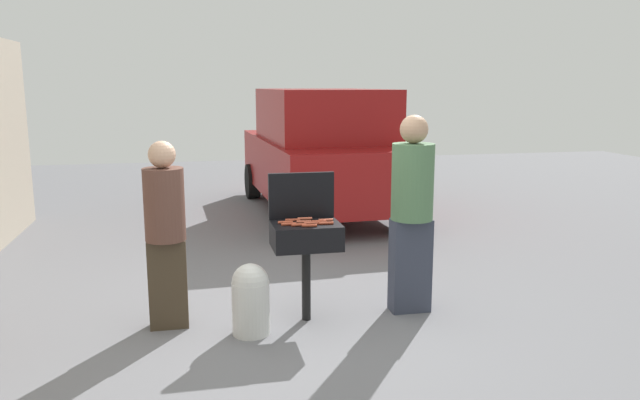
{
  "coord_description": "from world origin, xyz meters",
  "views": [
    {
      "loc": [
        -0.86,
        -5.14,
        2.1
      ],
      "look_at": [
        0.35,
        0.53,
        1.0
      ],
      "focal_mm": 34.43,
      "sensor_mm": 36.0,
      "label": 1
    }
  ],
  "objects_px": {
    "hot_dog_8": "(312,223)",
    "parked_minivan": "(321,151)",
    "hot_dog_10": "(305,219)",
    "propane_tank": "(251,298)",
    "hot_dog_4": "(293,220)",
    "person_left": "(165,228)",
    "hot_dog_0": "(319,221)",
    "hot_dog_3": "(326,220)",
    "hot_dog_7": "(285,222)",
    "hot_dog_1": "(309,226)",
    "hot_dog_2": "(326,223)",
    "hot_dog_9": "(289,224)",
    "hot_dog_6": "(304,222)",
    "hot_dog_5": "(299,225)",
    "bbq_grill": "(306,239)",
    "person_right": "(412,207)"
  },
  "relations": [
    {
      "from": "hot_dog_8",
      "to": "parked_minivan",
      "type": "bearing_deg",
      "value": 76.86
    },
    {
      "from": "hot_dog_10",
      "to": "propane_tank",
      "type": "relative_size",
      "value": 0.21
    },
    {
      "from": "hot_dog_4",
      "to": "person_left",
      "type": "height_order",
      "value": "person_left"
    },
    {
      "from": "hot_dog_4",
      "to": "parked_minivan",
      "type": "distance_m",
      "value": 4.62
    },
    {
      "from": "hot_dog_0",
      "to": "hot_dog_4",
      "type": "height_order",
      "value": "same"
    },
    {
      "from": "hot_dog_3",
      "to": "hot_dog_7",
      "type": "bearing_deg",
      "value": -177.99
    },
    {
      "from": "hot_dog_1",
      "to": "propane_tank",
      "type": "xyz_separation_m",
      "value": [
        -0.52,
        -0.08,
        -0.58
      ]
    },
    {
      "from": "parked_minivan",
      "to": "hot_dog_0",
      "type": "bearing_deg",
      "value": 75.31
    },
    {
      "from": "hot_dog_0",
      "to": "person_left",
      "type": "relative_size",
      "value": 0.08
    },
    {
      "from": "hot_dog_1",
      "to": "hot_dog_7",
      "type": "xyz_separation_m",
      "value": [
        -0.18,
        0.17,
        0.0
      ]
    },
    {
      "from": "hot_dog_2",
      "to": "hot_dog_9",
      "type": "relative_size",
      "value": 1.0
    },
    {
      "from": "hot_dog_2",
      "to": "hot_dog_3",
      "type": "bearing_deg",
      "value": 78.51
    },
    {
      "from": "hot_dog_7",
      "to": "person_left",
      "type": "distance_m",
      "value": 1.03
    },
    {
      "from": "hot_dog_10",
      "to": "hot_dog_4",
      "type": "bearing_deg",
      "value": -164.16
    },
    {
      "from": "hot_dog_0",
      "to": "person_left",
      "type": "distance_m",
      "value": 1.32
    },
    {
      "from": "hot_dog_4",
      "to": "hot_dog_1",
      "type": "bearing_deg",
      "value": -66.54
    },
    {
      "from": "hot_dog_7",
      "to": "hot_dog_6",
      "type": "bearing_deg",
      "value": -5.96
    },
    {
      "from": "hot_dog_1",
      "to": "hot_dog_6",
      "type": "bearing_deg",
      "value": 97.44
    },
    {
      "from": "hot_dog_3",
      "to": "hot_dog_5",
      "type": "bearing_deg",
      "value": -153.71
    },
    {
      "from": "hot_dog_2",
      "to": "hot_dog_3",
      "type": "xyz_separation_m",
      "value": [
        0.02,
        0.12,
        0.0
      ]
    },
    {
      "from": "hot_dog_7",
      "to": "hot_dog_5",
      "type": "bearing_deg",
      "value": -50.64
    },
    {
      "from": "hot_dog_10",
      "to": "propane_tank",
      "type": "height_order",
      "value": "hot_dog_10"
    },
    {
      "from": "bbq_grill",
      "to": "hot_dog_5",
      "type": "xyz_separation_m",
      "value": [
        -0.08,
        -0.1,
        0.15
      ]
    },
    {
      "from": "person_left",
      "to": "propane_tank",
      "type": "bearing_deg",
      "value": -18.16
    },
    {
      "from": "hot_dog_0",
      "to": "hot_dog_3",
      "type": "bearing_deg",
      "value": 29.67
    },
    {
      "from": "person_right",
      "to": "parked_minivan",
      "type": "relative_size",
      "value": 0.41
    },
    {
      "from": "hot_dog_6",
      "to": "propane_tank",
      "type": "relative_size",
      "value": 0.21
    },
    {
      "from": "bbq_grill",
      "to": "propane_tank",
      "type": "bearing_deg",
      "value": -157.35
    },
    {
      "from": "hot_dog_7",
      "to": "hot_dog_8",
      "type": "height_order",
      "value": "same"
    },
    {
      "from": "hot_dog_1",
      "to": "hot_dog_9",
      "type": "xyz_separation_m",
      "value": [
        -0.17,
        0.09,
        0.0
      ]
    },
    {
      "from": "bbq_grill",
      "to": "hot_dog_1",
      "type": "xyz_separation_m",
      "value": [
        0.0,
        -0.14,
        0.15
      ]
    },
    {
      "from": "hot_dog_1",
      "to": "hot_dog_5",
      "type": "xyz_separation_m",
      "value": [
        -0.08,
        0.05,
        0.0
      ]
    },
    {
      "from": "bbq_grill",
      "to": "hot_dog_1",
      "type": "distance_m",
      "value": 0.21
    },
    {
      "from": "hot_dog_9",
      "to": "person_left",
      "type": "height_order",
      "value": "person_left"
    },
    {
      "from": "person_right",
      "to": "hot_dog_9",
      "type": "bearing_deg",
      "value": 7.29
    },
    {
      "from": "hot_dog_8",
      "to": "hot_dog_4",
      "type": "bearing_deg",
      "value": 132.09
    },
    {
      "from": "hot_dog_3",
      "to": "person_right",
      "type": "relative_size",
      "value": 0.07
    },
    {
      "from": "hot_dog_8",
      "to": "hot_dog_10",
      "type": "xyz_separation_m",
      "value": [
        -0.03,
        0.19,
        0.0
      ]
    },
    {
      "from": "bbq_grill",
      "to": "hot_dog_2",
      "type": "bearing_deg",
      "value": -27.05
    },
    {
      "from": "hot_dog_0",
      "to": "hot_dog_9",
      "type": "xyz_separation_m",
      "value": [
        -0.28,
        -0.05,
        0.0
      ]
    },
    {
      "from": "hot_dog_0",
      "to": "hot_dog_1",
      "type": "bearing_deg",
      "value": -129.17
    },
    {
      "from": "person_left",
      "to": "hot_dog_4",
      "type": "bearing_deg",
      "value": 6.55
    },
    {
      "from": "hot_dog_7",
      "to": "parked_minivan",
      "type": "relative_size",
      "value": 0.03
    },
    {
      "from": "hot_dog_3",
      "to": "hot_dog_8",
      "type": "distance_m",
      "value": 0.17
    },
    {
      "from": "parked_minivan",
      "to": "person_left",
      "type": "bearing_deg",
      "value": 60.21
    },
    {
      "from": "parked_minivan",
      "to": "hot_dog_2",
      "type": "bearing_deg",
      "value": 76.07
    },
    {
      "from": "hot_dog_0",
      "to": "hot_dog_1",
      "type": "xyz_separation_m",
      "value": [
        -0.11,
        -0.14,
        0.0
      ]
    },
    {
      "from": "hot_dog_0",
      "to": "hot_dog_1",
      "type": "height_order",
      "value": "same"
    },
    {
      "from": "hot_dog_2",
      "to": "propane_tank",
      "type": "bearing_deg",
      "value": -168.89
    },
    {
      "from": "hot_dog_3",
      "to": "hot_dog_10",
      "type": "height_order",
      "value": "same"
    }
  ]
}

